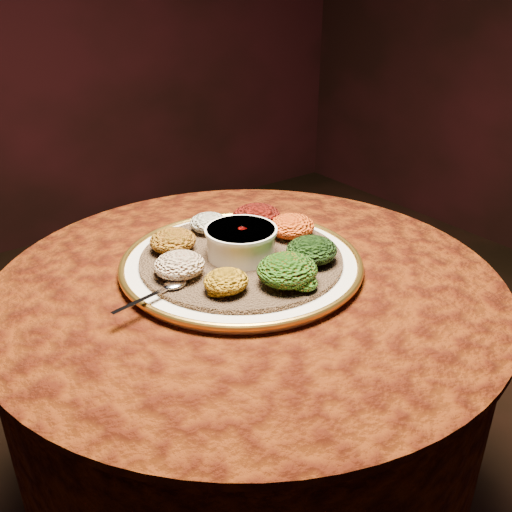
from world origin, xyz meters
TOP-DOWN VIEW (x-y plane):
  - table at (0.00, 0.00)m, footprint 0.96×0.96m
  - platter at (0.01, 0.04)m, footprint 0.56×0.56m
  - injera at (0.01, 0.04)m, footprint 0.42×0.42m
  - stew_bowl at (0.01, 0.04)m, footprint 0.14×0.14m
  - spoon at (-0.16, 0.01)m, footprint 0.15×0.04m
  - portion_ayib at (0.02, 0.17)m, footprint 0.08×0.08m
  - portion_kitfo at (0.11, 0.13)m, footprint 0.11×0.10m
  - portion_tikil at (0.15, 0.05)m, footprint 0.10×0.09m
  - portion_gomen at (0.11, -0.06)m, footprint 0.10×0.09m
  - portion_mixveg at (0.02, -0.10)m, footprint 0.11×0.10m
  - portion_kik at (-0.09, -0.05)m, footprint 0.08×0.08m
  - portion_timatim at (-0.12, 0.04)m, footprint 0.09×0.09m
  - portion_shiro at (-0.08, 0.14)m, footprint 0.09×0.09m

SIDE VIEW (x-z plane):
  - table at x=0.00m, z-range 0.19..0.92m
  - platter at x=0.01m, z-range 0.73..0.76m
  - injera at x=0.01m, z-range 0.75..0.76m
  - spoon at x=-0.16m, z-range 0.76..0.77m
  - portion_kik at x=-0.09m, z-range 0.76..0.80m
  - portion_ayib at x=0.02m, z-range 0.76..0.80m
  - portion_shiro at x=-0.08m, z-range 0.76..0.81m
  - portion_timatim at x=-0.12m, z-range 0.76..0.81m
  - portion_tikil at x=0.15m, z-range 0.76..0.81m
  - portion_gomen at x=0.11m, z-range 0.76..0.81m
  - portion_kitfo at x=0.11m, z-range 0.76..0.81m
  - portion_mixveg at x=0.02m, z-range 0.76..0.81m
  - stew_bowl at x=0.01m, z-range 0.77..0.82m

